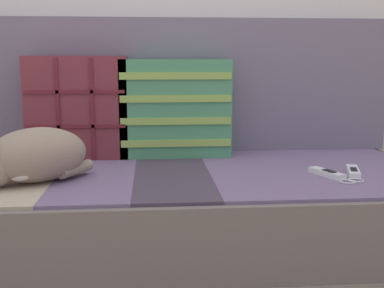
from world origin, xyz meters
name	(u,v)px	position (x,y,z in m)	size (l,w,h in m)	color
ground_plane	(173,288)	(0.00, 0.00, 0.00)	(14.00, 14.00, 0.00)	#7A6651
couch	(172,223)	(0.00, 0.11, 0.19)	(1.87, 0.89, 0.39)	gray
sofa_backrest	(167,85)	(0.00, 0.48, 0.66)	(1.84, 0.14, 0.54)	slate
throw_pillow_quilted	(78,107)	(-0.35, 0.33, 0.59)	(0.38, 0.14, 0.39)	brown
throw_pillow_striped	(175,108)	(0.03, 0.33, 0.58)	(0.43, 0.14, 0.38)	#4C9366
sleeping_cat	(31,157)	(-0.44, -0.05, 0.47)	(0.36, 0.31, 0.17)	gray
game_remote_near	(353,172)	(0.60, -0.03, 0.40)	(0.10, 0.20, 0.02)	white
game_remote_far	(328,174)	(0.51, -0.05, 0.40)	(0.11, 0.19, 0.02)	white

